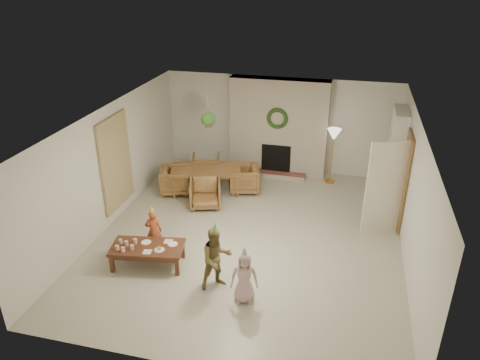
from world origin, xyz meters
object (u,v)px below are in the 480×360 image
(dining_chair_right, at_px, (244,179))
(child_plaid, at_px, (216,258))
(dining_table, at_px, (206,181))
(dining_chair_left, at_px, (176,180))
(coffee_table_top, at_px, (147,248))
(dining_chair_far, at_px, (206,167))
(child_red, at_px, (154,231))
(child_pink, at_px, (244,277))
(dining_chair_near, at_px, (205,193))

(dining_chair_right, distance_m, child_plaid, 3.70)
(dining_table, height_order, dining_chair_left, dining_chair_left)
(dining_chair_right, height_order, coffee_table_top, dining_chair_right)
(dining_chair_far, xyz_separation_m, child_plaid, (1.49, -4.11, 0.25))
(dining_table, distance_m, child_red, 2.66)
(child_pink, bearing_deg, child_red, 140.61)
(dining_chair_near, height_order, dining_chair_right, same)
(child_pink, bearing_deg, dining_chair_far, 102.10)
(coffee_table_top, xyz_separation_m, child_red, (-0.07, 0.47, 0.06))
(dining_chair_near, distance_m, dining_chair_left, 1.03)
(dining_chair_left, relative_size, child_plaid, 0.62)
(dining_chair_near, distance_m, dining_chair_far, 1.46)
(dining_chair_near, bearing_deg, coffee_table_top, -114.58)
(child_plaid, relative_size, child_pink, 1.23)
(dining_chair_far, relative_size, dining_chair_right, 1.00)
(child_red, bearing_deg, dining_table, -116.23)
(dining_chair_near, distance_m, dining_chair_right, 1.17)
(dining_chair_far, bearing_deg, dining_chair_near, 90.00)
(dining_chair_near, xyz_separation_m, dining_chair_far, (-0.42, 1.40, 0.00))
(dining_chair_right, bearing_deg, child_red, -36.93)
(dining_chair_left, xyz_separation_m, child_plaid, (1.98, -3.20, 0.25))
(dining_chair_right, bearing_deg, dining_chair_near, -51.34)
(dining_chair_far, xyz_separation_m, dining_chair_right, (1.09, -0.44, 0.00))
(dining_table, bearing_deg, dining_chair_right, -0.00)
(coffee_table_top, bearing_deg, dining_chair_right, 64.08)
(dining_table, bearing_deg, coffee_table_top, -108.99)
(dining_chair_far, bearing_deg, dining_chair_right, 141.34)
(dining_chair_far, relative_size, dining_chair_left, 1.00)
(dining_chair_left, bearing_deg, dining_chair_far, -45.00)
(dining_chair_right, bearing_deg, dining_chair_far, -128.66)
(dining_chair_right, height_order, child_red, child_red)
(child_pink, bearing_deg, dining_chair_near, 105.69)
(child_red, bearing_deg, coffee_table_top, 76.95)
(child_plaid, bearing_deg, child_pink, -60.84)
(dining_chair_far, bearing_deg, coffee_table_top, 74.58)
(child_plaid, bearing_deg, dining_chair_near, 75.13)
(dining_chair_near, height_order, child_plaid, child_plaid)
(dining_chair_right, distance_m, coffee_table_top, 3.53)
(dining_chair_far, height_order, child_pink, child_pink)
(coffee_table_top, bearing_deg, dining_chair_far, 81.83)
(dining_chair_far, relative_size, child_red, 0.81)
(dining_table, xyz_separation_m, dining_chair_far, (-0.21, 0.70, 0.03))
(dining_chair_right, relative_size, child_red, 0.81)
(child_plaid, bearing_deg, child_red, 116.37)
(dining_chair_far, height_order, dining_chair_right, same)
(coffee_table_top, bearing_deg, dining_table, 78.26)
(dining_chair_left, relative_size, dining_chair_right, 1.00)
(dining_table, distance_m, child_pink, 4.09)
(dining_chair_left, bearing_deg, child_red, 174.91)
(dining_chair_far, distance_m, dining_chair_right, 1.17)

